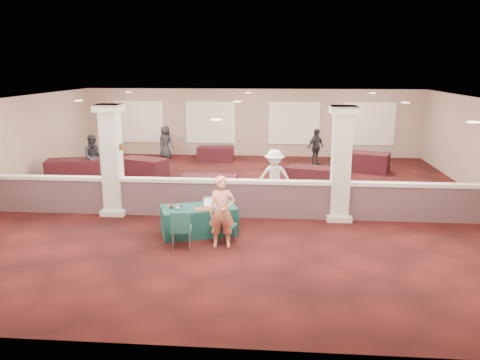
# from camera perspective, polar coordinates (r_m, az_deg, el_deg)

# --- Properties ---
(ground) EXTENTS (16.00, 16.00, 0.00)m
(ground) POSITION_cam_1_polar(r_m,az_deg,el_deg) (15.01, -0.29, -2.68)
(ground) COLOR #421110
(ground) RESTS_ON ground
(wall_back) EXTENTS (16.00, 0.04, 3.20)m
(wall_back) POSITION_cam_1_polar(r_m,az_deg,el_deg) (22.54, 1.47, 6.99)
(wall_back) COLOR gray
(wall_back) RESTS_ON ground
(wall_front) EXTENTS (16.00, 0.04, 3.20)m
(wall_front) POSITION_cam_1_polar(r_m,az_deg,el_deg) (6.99, -6.00, -8.53)
(wall_front) COLOR gray
(wall_front) RESTS_ON ground
(ceiling) EXTENTS (16.00, 16.00, 0.02)m
(ceiling) POSITION_cam_1_polar(r_m,az_deg,el_deg) (14.44, -0.30, 9.60)
(ceiling) COLOR white
(ceiling) RESTS_ON wall_back
(partition_wall) EXTENTS (15.60, 0.28, 1.10)m
(partition_wall) POSITION_cam_1_polar(r_m,az_deg,el_deg) (13.42, -0.84, -2.15)
(partition_wall) COLOR brown
(partition_wall) RESTS_ON ground
(column_left) EXTENTS (0.72, 0.72, 3.20)m
(column_left) POSITION_cam_1_polar(r_m,az_deg,el_deg) (13.94, -15.34, 2.48)
(column_left) COLOR silver
(column_left) RESTS_ON ground
(column_right) EXTENTS (0.72, 0.72, 3.20)m
(column_right) POSITION_cam_1_polar(r_m,az_deg,el_deg) (13.23, 12.20, 2.07)
(column_right) COLOR silver
(column_right) RESTS_ON ground
(sconce_left) EXTENTS (0.12, 0.12, 0.18)m
(sconce_left) POSITION_cam_1_polar(r_m,az_deg,el_deg) (13.98, -16.52, 3.94)
(sconce_left) COLOR brown
(sconce_left) RESTS_ON column_left
(sconce_right) EXTENTS (0.12, 0.12, 0.18)m
(sconce_right) POSITION_cam_1_polar(r_m,az_deg,el_deg) (13.78, -14.34, 3.95)
(sconce_right) COLOR brown
(sconce_right) RESTS_ON column_left
(near_table) EXTENTS (2.09, 1.52, 0.72)m
(near_table) POSITION_cam_1_polar(r_m,az_deg,el_deg) (12.16, -5.01, -4.92)
(near_table) COLOR #103C37
(near_table) RESTS_ON ground
(conf_chair_main) EXTENTS (0.52, 0.52, 0.85)m
(conf_chair_main) POSITION_cam_1_polar(r_m,az_deg,el_deg) (11.47, -1.86, -5.30)
(conf_chair_main) COLOR #1D5454
(conf_chair_main) RESTS_ON ground
(conf_chair_side) EXTENTS (0.55, 0.56, 0.96)m
(conf_chair_side) POSITION_cam_1_polar(r_m,az_deg,el_deg) (11.12, -7.24, -5.67)
(conf_chair_side) COLOR #1D5454
(conf_chair_side) RESTS_ON ground
(woman) EXTENTS (0.67, 0.49, 1.73)m
(woman) POSITION_cam_1_polar(r_m,az_deg,el_deg) (11.15, -2.22, -3.89)
(woman) COLOR #D7795D
(woman) RESTS_ON ground
(far_table_front_left) EXTENTS (2.15, 1.47, 0.80)m
(far_table_front_left) POSITION_cam_1_polar(r_m,az_deg,el_deg) (18.92, -19.62, 1.20)
(far_table_front_left) COLOR black
(far_table_front_left) RESTS_ON ground
(far_table_front_center) EXTENTS (1.86, 1.00, 0.73)m
(far_table_front_center) POSITION_cam_1_polar(r_m,az_deg,el_deg) (15.44, -3.83, -0.83)
(far_table_front_center) COLOR black
(far_table_front_center) RESTS_ON ground
(far_table_front_right) EXTENTS (1.91, 1.28, 0.71)m
(far_table_front_right) POSITION_cam_1_polar(r_m,az_deg,el_deg) (17.06, 8.75, 0.40)
(far_table_front_right) COLOR black
(far_table_front_right) RESTS_ON ground
(far_table_back_left) EXTENTS (2.02, 1.49, 0.74)m
(far_table_back_left) POSITION_cam_1_polar(r_m,az_deg,el_deg) (18.71, -11.67, 1.49)
(far_table_back_left) COLOR black
(far_table_back_left) RESTS_ON ground
(far_table_back_center) EXTENTS (1.66, 0.86, 0.66)m
(far_table_back_center) POSITION_cam_1_polar(r_m,az_deg,el_deg) (21.40, -3.01, 3.18)
(far_table_back_center) COLOR black
(far_table_back_center) RESTS_ON ground
(far_table_back_right) EXTENTS (2.14, 1.59, 0.78)m
(far_table_back_right) POSITION_cam_1_polar(r_m,az_deg,el_deg) (20.00, 14.93, 2.16)
(far_table_back_right) COLOR black
(far_table_back_right) RESTS_ON ground
(attendee_a) EXTENTS (0.94, 0.77, 1.71)m
(attendee_a) POSITION_cam_1_polar(r_m,az_deg,el_deg) (18.68, -17.35, 2.66)
(attendee_a) COLOR black
(attendee_a) RESTS_ON ground
(attendee_b) EXTENTS (1.16, 0.66, 1.71)m
(attendee_b) POSITION_cam_1_polar(r_m,az_deg,el_deg) (14.74, 4.22, 0.42)
(attendee_b) COLOR silver
(attendee_b) RESTS_ON ground
(attendee_c) EXTENTS (0.99, 0.98, 1.60)m
(attendee_c) POSITION_cam_1_polar(r_m,az_deg,el_deg) (20.70, 9.22, 3.98)
(attendee_c) COLOR black
(attendee_c) RESTS_ON ground
(attendee_d) EXTENTS (0.85, 0.65, 1.53)m
(attendee_d) POSITION_cam_1_polar(r_m,az_deg,el_deg) (22.26, -9.06, 4.57)
(attendee_d) COLOR black
(attendee_d) RESTS_ON ground
(laptop_base) EXTENTS (0.38, 0.32, 0.02)m
(laptop_base) POSITION_cam_1_polar(r_m,az_deg,el_deg) (12.05, -3.61, -3.22)
(laptop_base) COLOR silver
(laptop_base) RESTS_ON near_table
(laptop_screen) EXTENTS (0.31, 0.12, 0.22)m
(laptop_screen) POSITION_cam_1_polar(r_m,az_deg,el_deg) (12.12, -3.73, -2.53)
(laptop_screen) COLOR silver
(laptop_screen) RESTS_ON near_table
(screen_glow) EXTENTS (0.28, 0.10, 0.19)m
(screen_glow) POSITION_cam_1_polar(r_m,az_deg,el_deg) (12.12, -3.72, -2.61)
(screen_glow) COLOR silver
(screen_glow) RESTS_ON near_table
(knitting) EXTENTS (0.47, 0.41, 0.03)m
(knitting) POSITION_cam_1_polar(r_m,az_deg,el_deg) (11.81, -4.61, -3.55)
(knitting) COLOR #B1491C
(knitting) RESTS_ON near_table
(yarn_cream) EXTENTS (0.11, 0.11, 0.11)m
(yarn_cream) POSITION_cam_1_polar(r_m,az_deg,el_deg) (11.86, -7.57, -3.36)
(yarn_cream) COLOR beige
(yarn_cream) RESTS_ON near_table
(yarn_red) EXTENTS (0.10, 0.10, 0.10)m
(yarn_red) POSITION_cam_1_polar(r_m,az_deg,el_deg) (11.99, -8.37, -3.22)
(yarn_red) COLOR #5A1217
(yarn_red) RESTS_ON near_table
(yarn_grey) EXTENTS (0.10, 0.10, 0.10)m
(yarn_grey) POSITION_cam_1_polar(r_m,az_deg,el_deg) (12.08, -7.24, -3.04)
(yarn_grey) COLOR #525157
(yarn_grey) RESTS_ON near_table
(scissors) EXTENTS (0.12, 0.07, 0.01)m
(scissors) POSITION_cam_1_polar(r_m,az_deg,el_deg) (11.90, -1.75, -3.42)
(scissors) COLOR #B61324
(scissors) RESTS_ON near_table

